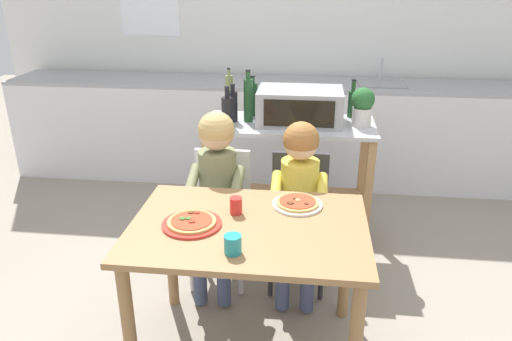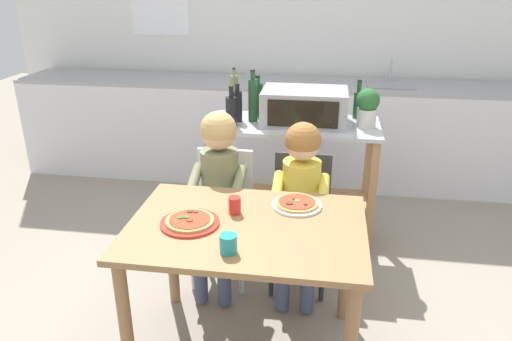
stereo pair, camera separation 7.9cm
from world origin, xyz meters
The scene contains 21 objects.
ground_plane centered at (0.00, 1.07, 0.00)m, with size 11.02×11.02×0.00m, color gray.
back_wall_tiled centered at (0.00, 2.72, 1.35)m, with size 5.51×0.13×2.70m.
kitchen_counter centered at (0.00, 2.31, 0.46)m, with size 4.96×0.60×1.11m.
kitchen_island_cart centered at (0.13, 1.16, 0.59)m, with size 1.14×0.52×0.88m.
toaster_oven centered at (0.19, 1.19, 0.99)m, with size 0.56×0.38×0.23m.
bottle_dark_olive_oil centered at (-0.30, 1.25, 1.03)m, with size 0.05×0.05×0.34m.
bottle_slim_sauce centered at (-0.15, 1.33, 1.00)m, with size 0.07×0.07×0.28m.
bottle_clear_vinegar centered at (0.55, 1.37, 0.99)m, with size 0.06×0.06×0.26m.
bottle_tall_green_wine centered at (-0.15, 1.18, 1.03)m, with size 0.06×0.06×0.35m.
bottle_brown_beer centered at (-0.27, 1.04, 0.99)m, with size 0.07×0.07×0.27m.
bottle_squat_spirits centered at (-0.26, 1.16, 0.99)m, with size 0.06×0.06×0.26m.
potted_herb_plant centered at (0.60, 1.16, 1.02)m, with size 0.15×0.15×0.25m.
dining_table centered at (0.00, 0.00, 0.62)m, with size 1.11×0.78×0.74m.
dining_chair_left centered at (-0.26, 0.66, 0.48)m, with size 0.36×0.36×0.81m.
dining_chair_right centered at (0.22, 0.67, 0.48)m, with size 0.36×0.36×0.81m.
child_in_olive_shirt centered at (-0.26, 0.55, 0.71)m, with size 0.32×0.42×1.08m.
child_in_yellow_shirt centered at (0.22, 0.55, 0.69)m, with size 0.32×0.42×1.04m.
pizza_plate_red_rimmed centered at (-0.26, -0.03, 0.75)m, with size 0.28×0.28×0.03m.
pizza_plate_white centered at (0.22, 0.23, 0.75)m, with size 0.25×0.25×0.03m.
drinking_cup_teal centered at (-0.03, -0.25, 0.78)m, with size 0.07×0.07×0.08m, color teal.
drinking_cup_red centered at (-0.07, 0.11, 0.78)m, with size 0.06×0.06×0.08m, color red.
Camera 1 is at (0.26, -1.97, 1.83)m, focal length 34.05 mm.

